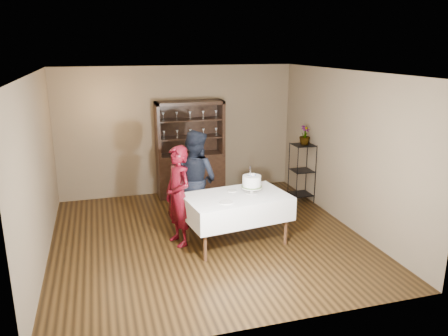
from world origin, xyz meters
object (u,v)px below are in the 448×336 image
(plant_etagere, at_px, (302,170))
(cake, at_px, (252,182))
(man, at_px, (195,179))
(china_hutch, at_px, (191,164))
(potted_plant, at_px, (305,135))
(woman, at_px, (178,196))
(cake_table, at_px, (236,207))

(plant_etagere, bearing_deg, cake, -137.83)
(cake, bearing_deg, man, 132.89)
(china_hutch, distance_m, plant_etagere, 2.33)
(potted_plant, bearing_deg, china_hutch, 153.70)
(woman, distance_m, man, 0.75)
(china_hutch, bearing_deg, cake, -79.36)
(man, bearing_deg, potted_plant, -114.53)
(plant_etagere, xyz_separation_m, woman, (-2.77, -1.27, 0.16))
(china_hutch, height_order, man, china_hutch)
(china_hutch, distance_m, woman, 2.43)
(cake_table, bearing_deg, woman, 165.40)
(cake_table, relative_size, cake, 3.78)
(cake_table, bearing_deg, man, 119.25)
(woman, height_order, potted_plant, woman)
(plant_etagere, distance_m, cake, 2.20)
(woman, distance_m, potted_plant, 3.13)
(woman, height_order, man, man)
(plant_etagere, xyz_separation_m, potted_plant, (0.03, 0.01, 0.73))
(cake, distance_m, potted_plant, 2.23)
(potted_plant, bearing_deg, plant_etagere, -160.50)
(man, relative_size, cake, 3.78)
(woman, relative_size, man, 0.93)
(china_hutch, relative_size, man, 1.16)
(china_hutch, relative_size, plant_etagere, 1.67)
(cake, height_order, potted_plant, potted_plant)
(woman, bearing_deg, china_hutch, 143.93)
(man, xyz_separation_m, cake, (0.74, -0.80, 0.12))
(plant_etagere, bearing_deg, cake_table, -141.31)
(plant_etagere, relative_size, cake, 2.63)
(plant_etagere, height_order, man, man)
(plant_etagere, relative_size, woman, 0.74)
(woman, distance_m, cake, 1.19)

